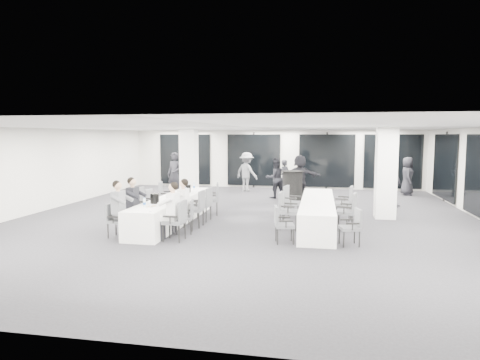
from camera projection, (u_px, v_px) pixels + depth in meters
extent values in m
cube|color=#232328|center=(246.00, 220.00, 13.08)|extent=(14.00, 16.00, 0.02)
cube|color=white|center=(246.00, 127.00, 12.78)|extent=(14.00, 16.00, 0.02)
cube|color=beige|center=(39.00, 170.00, 14.22)|extent=(0.02, 16.00, 2.80)
cube|color=beige|center=(274.00, 159.00, 20.76)|extent=(14.00, 0.02, 2.80)
cube|color=beige|center=(131.00, 233.00, 5.10)|extent=(14.00, 0.02, 2.80)
cube|color=black|center=(274.00, 160.00, 20.70)|extent=(13.60, 0.06, 2.50)
cube|color=white|center=(189.00, 165.00, 16.57)|extent=(0.60, 0.60, 2.80)
cube|color=white|center=(386.00, 173.00, 13.13)|extent=(0.60, 0.60, 2.80)
cube|color=white|center=(172.00, 210.00, 12.47)|extent=(0.90, 5.00, 0.75)
cube|color=white|center=(317.00, 213.00, 12.12)|extent=(0.90, 5.00, 0.75)
cylinder|color=black|center=(293.00, 186.00, 16.49)|extent=(0.75, 0.75, 1.18)
cylinder|color=black|center=(293.00, 171.00, 16.43)|extent=(0.86, 0.86, 0.02)
cube|color=#4C4F53|center=(118.00, 221.00, 10.74)|extent=(0.45, 0.47, 0.07)
cube|color=#4C4F53|center=(111.00, 211.00, 10.76)|extent=(0.09, 0.42, 0.42)
cylinder|color=black|center=(116.00, 228.00, 10.98)|extent=(0.03, 0.03, 0.37)
cylinder|color=black|center=(108.00, 231.00, 10.63)|extent=(0.03, 0.03, 0.37)
cylinder|color=black|center=(128.00, 229.00, 10.88)|extent=(0.03, 0.03, 0.37)
cylinder|color=black|center=(121.00, 232.00, 10.54)|extent=(0.03, 0.03, 0.37)
cube|color=black|center=(123.00, 214.00, 10.94)|extent=(0.31, 0.06, 0.04)
cube|color=black|center=(113.00, 217.00, 10.50)|extent=(0.31, 0.06, 0.04)
cube|color=#4C4F53|center=(132.00, 215.00, 11.55)|extent=(0.45, 0.47, 0.07)
cube|color=#4C4F53|center=(125.00, 206.00, 11.55)|extent=(0.09, 0.42, 0.42)
cylinder|color=black|center=(129.00, 222.00, 11.78)|extent=(0.03, 0.03, 0.38)
cylinder|color=black|center=(124.00, 224.00, 11.42)|extent=(0.03, 0.03, 0.38)
cylinder|color=black|center=(142.00, 222.00, 11.74)|extent=(0.03, 0.03, 0.38)
cylinder|color=black|center=(137.00, 225.00, 11.38)|extent=(0.03, 0.03, 0.38)
cube|color=black|center=(135.00, 208.00, 11.76)|extent=(0.31, 0.06, 0.04)
cube|color=black|center=(129.00, 211.00, 11.31)|extent=(0.31, 0.06, 0.04)
cube|color=#4C4F53|center=(146.00, 207.00, 12.43)|extent=(0.60, 0.62, 0.09)
cube|color=#4C4F53|center=(139.00, 196.00, 12.49)|extent=(0.17, 0.51, 0.51)
cylinder|color=black|center=(144.00, 214.00, 12.75)|extent=(0.04, 0.04, 0.45)
cylinder|color=black|center=(135.00, 216.00, 12.34)|extent=(0.04, 0.04, 0.45)
cylinder|color=black|center=(157.00, 215.00, 12.58)|extent=(0.04, 0.04, 0.45)
cylinder|color=black|center=(148.00, 218.00, 12.17)|extent=(0.04, 0.04, 0.45)
cube|color=black|center=(151.00, 199.00, 12.66)|extent=(0.37, 0.12, 0.04)
cube|color=black|center=(140.00, 202.00, 12.16)|extent=(0.37, 0.12, 0.04)
cube|color=#4C4F53|center=(155.00, 205.00, 13.12)|extent=(0.49, 0.51, 0.08)
cube|color=#4C4F53|center=(149.00, 196.00, 13.15)|extent=(0.11, 0.44, 0.44)
cylinder|color=black|center=(153.00, 211.00, 13.38)|extent=(0.03, 0.03, 0.39)
cylinder|color=black|center=(146.00, 213.00, 13.02)|extent=(0.03, 0.03, 0.39)
cylinder|color=black|center=(164.00, 212.00, 13.26)|extent=(0.03, 0.03, 0.39)
cylinder|color=black|center=(158.00, 214.00, 12.90)|extent=(0.03, 0.03, 0.39)
cube|color=black|center=(159.00, 199.00, 13.32)|extent=(0.33, 0.08, 0.04)
cube|color=black|center=(151.00, 201.00, 12.87)|extent=(0.33, 0.08, 0.04)
cube|color=#4C4F53|center=(168.00, 198.00, 14.22)|extent=(0.58, 0.60, 0.09)
cube|color=#4C4F53|center=(161.00, 189.00, 14.19)|extent=(0.16, 0.49, 0.49)
cylinder|color=black|center=(163.00, 205.00, 14.46)|extent=(0.04, 0.04, 0.44)
cylinder|color=black|center=(160.00, 207.00, 14.03)|extent=(0.04, 0.04, 0.44)
cylinder|color=black|center=(175.00, 205.00, 14.46)|extent=(0.04, 0.04, 0.44)
cylinder|color=black|center=(174.00, 207.00, 14.04)|extent=(0.04, 0.04, 0.44)
cube|color=black|center=(169.00, 191.00, 14.47)|extent=(0.36, 0.12, 0.04)
cube|color=black|center=(167.00, 194.00, 13.93)|extent=(0.36, 0.12, 0.04)
cube|color=#4C4F53|center=(174.00, 222.00, 10.39)|extent=(0.49, 0.51, 0.08)
cube|color=#4C4F53|center=(183.00, 211.00, 10.31)|extent=(0.08, 0.48, 0.48)
cylinder|color=black|center=(179.00, 234.00, 10.17)|extent=(0.04, 0.04, 0.42)
cylinder|color=black|center=(185.00, 231.00, 10.57)|extent=(0.04, 0.04, 0.42)
cylinder|color=black|center=(163.00, 233.00, 10.26)|extent=(0.04, 0.04, 0.42)
cylinder|color=black|center=(170.00, 230.00, 10.66)|extent=(0.04, 0.04, 0.42)
cube|color=black|center=(170.00, 217.00, 10.12)|extent=(0.35, 0.06, 0.04)
cube|color=black|center=(178.00, 213.00, 10.62)|extent=(0.35, 0.06, 0.04)
cube|color=#4C4F53|center=(184.00, 218.00, 11.18)|extent=(0.51, 0.52, 0.07)
cube|color=#4C4F53|center=(192.00, 208.00, 11.16)|extent=(0.14, 0.43, 0.42)
cylinder|color=black|center=(191.00, 228.00, 11.02)|extent=(0.03, 0.03, 0.38)
cylinder|color=black|center=(192.00, 225.00, 11.39)|extent=(0.03, 0.03, 0.38)
cylinder|color=black|center=(177.00, 228.00, 11.01)|extent=(0.03, 0.03, 0.38)
cylinder|color=black|center=(178.00, 225.00, 11.38)|extent=(0.03, 0.03, 0.38)
cube|color=black|center=(183.00, 213.00, 10.93)|extent=(0.31, 0.10, 0.04)
cube|color=black|center=(185.00, 210.00, 11.39)|extent=(0.31, 0.10, 0.04)
cube|color=#4C4F53|center=(194.00, 210.00, 11.98)|extent=(0.50, 0.52, 0.09)
cube|color=#4C4F53|center=(202.00, 200.00, 11.91)|extent=(0.07, 0.49, 0.49)
cylinder|color=black|center=(199.00, 221.00, 11.76)|extent=(0.04, 0.04, 0.44)
cylinder|color=black|center=(203.00, 218.00, 12.18)|extent=(0.04, 0.04, 0.44)
cylinder|color=black|center=(184.00, 220.00, 11.84)|extent=(0.04, 0.04, 0.44)
cylinder|color=black|center=(189.00, 217.00, 12.26)|extent=(0.04, 0.04, 0.44)
cube|color=black|center=(191.00, 205.00, 11.70)|extent=(0.37, 0.04, 0.04)
cube|color=black|center=(196.00, 202.00, 12.23)|extent=(0.37, 0.04, 0.04)
cube|color=#4C4F53|center=(202.00, 205.00, 12.80)|extent=(0.51, 0.53, 0.08)
cube|color=#4C4F53|center=(209.00, 196.00, 12.71)|extent=(0.09, 0.49, 0.48)
cylinder|color=black|center=(206.00, 215.00, 12.57)|extent=(0.04, 0.04, 0.43)
cylinder|color=black|center=(211.00, 213.00, 12.98)|extent=(0.04, 0.04, 0.43)
cylinder|color=black|center=(193.00, 215.00, 12.67)|extent=(0.04, 0.04, 0.43)
cylinder|color=black|center=(198.00, 212.00, 13.08)|extent=(0.04, 0.04, 0.43)
cube|color=black|center=(199.00, 201.00, 12.53)|extent=(0.36, 0.06, 0.04)
cube|color=black|center=(205.00, 198.00, 13.03)|extent=(0.36, 0.06, 0.04)
cube|color=#4C4F53|center=(210.00, 200.00, 13.76)|extent=(0.61, 0.63, 0.09)
cube|color=#4C4F53|center=(217.00, 191.00, 13.74)|extent=(0.18, 0.50, 0.50)
cylinder|color=black|center=(217.00, 209.00, 13.58)|extent=(0.04, 0.04, 0.45)
cylinder|color=black|center=(217.00, 207.00, 14.01)|extent=(0.04, 0.04, 0.45)
cylinder|color=black|center=(203.00, 209.00, 13.56)|extent=(0.04, 0.04, 0.45)
cylinder|color=black|center=(204.00, 207.00, 13.99)|extent=(0.04, 0.04, 0.45)
cube|color=black|center=(210.00, 195.00, 13.47)|extent=(0.37, 0.13, 0.04)
cube|color=black|center=(210.00, 193.00, 14.01)|extent=(0.37, 0.13, 0.04)
cube|color=#4C4F53|center=(285.00, 226.00, 10.16)|extent=(0.51, 0.53, 0.07)
cube|color=#4C4F53|center=(276.00, 215.00, 10.13)|extent=(0.14, 0.43, 0.43)
cylinder|color=black|center=(276.00, 233.00, 10.36)|extent=(0.03, 0.03, 0.38)
cylinder|color=black|center=(278.00, 237.00, 9.99)|extent=(0.03, 0.03, 0.38)
cylinder|color=black|center=(291.00, 233.00, 10.37)|extent=(0.03, 0.03, 0.38)
cylinder|color=black|center=(294.00, 237.00, 10.00)|extent=(0.03, 0.03, 0.38)
cube|color=black|center=(284.00, 217.00, 10.37)|extent=(0.32, 0.10, 0.04)
cube|color=black|center=(286.00, 221.00, 9.91)|extent=(0.32, 0.10, 0.04)
cube|color=#4C4F53|center=(289.00, 212.00, 11.66)|extent=(0.53, 0.55, 0.09)
cube|color=#4C4F53|center=(281.00, 201.00, 11.69)|extent=(0.10, 0.50, 0.49)
cylinder|color=black|center=(283.00, 219.00, 11.95)|extent=(0.04, 0.04, 0.44)
cylinder|color=black|center=(280.00, 222.00, 11.54)|extent=(0.04, 0.04, 0.44)
cylinder|color=black|center=(298.00, 220.00, 11.83)|extent=(0.04, 0.04, 0.44)
cylinder|color=black|center=(296.00, 223.00, 11.42)|extent=(0.04, 0.04, 0.44)
cube|color=black|center=(291.00, 204.00, 11.90)|extent=(0.37, 0.07, 0.04)
cube|color=black|center=(288.00, 207.00, 11.38)|extent=(0.37, 0.07, 0.04)
cube|color=#4C4F53|center=(293.00, 203.00, 13.24)|extent=(0.58, 0.60, 0.08)
cube|color=#4C4F53|center=(286.00, 193.00, 13.30)|extent=(0.17, 0.48, 0.48)
cylinder|color=black|center=(289.00, 210.00, 13.54)|extent=(0.04, 0.04, 0.43)
cylinder|color=black|center=(285.00, 212.00, 13.16)|extent=(0.04, 0.04, 0.43)
cylinder|color=black|center=(301.00, 210.00, 13.38)|extent=(0.04, 0.04, 0.43)
cylinder|color=black|center=(298.00, 213.00, 12.99)|extent=(0.04, 0.04, 0.43)
cube|color=black|center=(296.00, 196.00, 13.46)|extent=(0.36, 0.12, 0.04)
cube|color=black|center=(291.00, 198.00, 12.98)|extent=(0.36, 0.12, 0.04)
cube|color=#4C4F53|center=(349.00, 228.00, 9.93)|extent=(0.51, 0.52, 0.07)
cube|color=#4C4F53|center=(358.00, 218.00, 9.92)|extent=(0.15, 0.42, 0.42)
cylinder|color=black|center=(359.00, 239.00, 9.78)|extent=(0.03, 0.03, 0.37)
cylinder|color=black|center=(354.00, 236.00, 10.15)|extent=(0.03, 0.03, 0.37)
cylinder|color=black|center=(344.00, 239.00, 9.77)|extent=(0.03, 0.03, 0.37)
cylinder|color=black|center=(339.00, 236.00, 10.13)|extent=(0.03, 0.03, 0.37)
cube|color=black|center=(353.00, 224.00, 9.69)|extent=(0.31, 0.11, 0.04)
cube|color=black|center=(347.00, 220.00, 10.14)|extent=(0.31, 0.11, 0.04)
cube|color=#4C4F53|center=(345.00, 212.00, 11.59)|extent=(0.59, 0.61, 0.09)
cube|color=#4C4F53|center=(355.00, 202.00, 11.46)|extent=(0.17, 0.49, 0.49)
cylinder|color=black|center=(352.00, 224.00, 11.33)|extent=(0.04, 0.04, 0.44)
cylinder|color=black|center=(354.00, 221.00, 11.73)|extent=(0.04, 0.04, 0.44)
cylinder|color=black|center=(336.00, 223.00, 11.50)|extent=(0.04, 0.04, 0.44)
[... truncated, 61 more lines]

